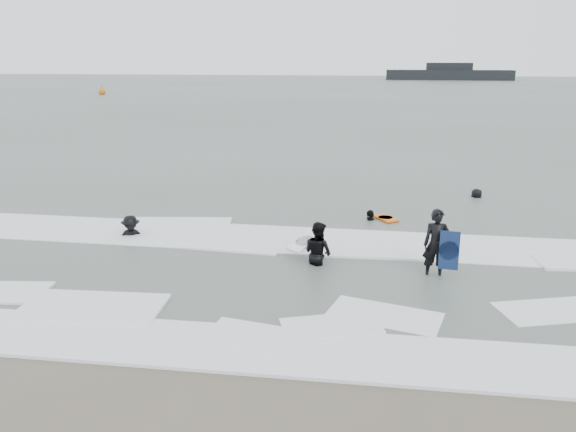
# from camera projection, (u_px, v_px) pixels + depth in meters

# --- Properties ---
(ground) EXTENTS (320.00, 320.00, 0.00)m
(ground) POSITION_uv_depth(u_px,v_px,m) (249.00, 335.00, 11.35)
(ground) COLOR brown
(ground) RESTS_ON ground
(sea) EXTENTS (320.00, 320.00, 0.00)m
(sea) POSITION_uv_depth(u_px,v_px,m) (363.00, 92.00, 87.32)
(sea) COLOR #47544C
(sea) RESTS_ON ground
(surfer_centre) EXTENTS (0.67, 0.45, 1.81)m
(surfer_centre) POSITION_uv_depth(u_px,v_px,m) (434.00, 277.00, 14.30)
(surfer_centre) COLOR black
(surfer_centre) RESTS_ON ground
(surfer_wading) EXTENTS (1.08, 1.05, 1.76)m
(surfer_wading) POSITION_uv_depth(u_px,v_px,m) (318.00, 265.00, 15.19)
(surfer_wading) COLOR black
(surfer_wading) RESTS_ON ground
(surfer_breaker) EXTENTS (1.17, 0.99, 1.56)m
(surfer_breaker) POSITION_uv_depth(u_px,v_px,m) (131.00, 238.00, 17.43)
(surfer_breaker) COLOR black
(surfer_breaker) RESTS_ON ground
(surfer_right_near) EXTENTS (0.77, 0.98, 1.55)m
(surfer_right_near) POSITION_uv_depth(u_px,v_px,m) (370.00, 221.00, 19.18)
(surfer_right_near) COLOR black
(surfer_right_near) RESTS_ON ground
(surfer_right_far) EXTENTS (0.89, 0.74, 1.55)m
(surfer_right_far) POSITION_uv_depth(u_px,v_px,m) (476.00, 198.00, 22.26)
(surfer_right_far) COLOR black
(surfer_right_far) RESTS_ON ground
(surf_foam) EXTENTS (30.03, 9.06, 0.09)m
(surf_foam) POSITION_uv_depth(u_px,v_px,m) (280.00, 268.00, 14.85)
(surf_foam) COLOR white
(surf_foam) RESTS_ON ground
(bodyboards) EXTENTS (4.44, 5.92, 1.25)m
(bodyboards) POSITION_uv_depth(u_px,v_px,m) (377.00, 235.00, 16.12)
(bodyboards) COLOR #0E1D41
(bodyboards) RESTS_ON ground
(buoy) EXTENTS (1.00, 1.00, 1.65)m
(buoy) POSITION_uv_depth(u_px,v_px,m) (102.00, 92.00, 82.47)
(buoy) COLOR #D15509
(buoy) RESTS_ON ground
(vessel_horizon) EXTENTS (29.33, 5.24, 3.98)m
(vessel_horizon) POSITION_uv_depth(u_px,v_px,m) (449.00, 74.00, 133.64)
(vessel_horizon) COLOR black
(vessel_horizon) RESTS_ON ground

